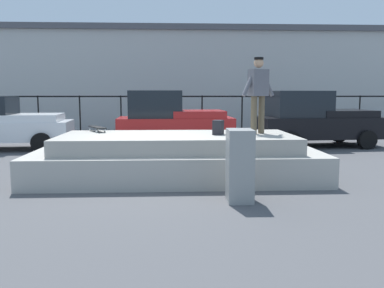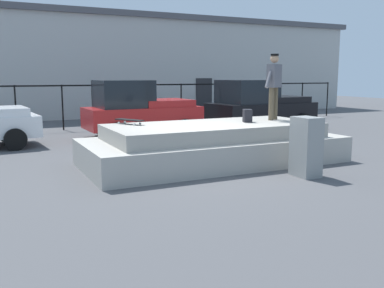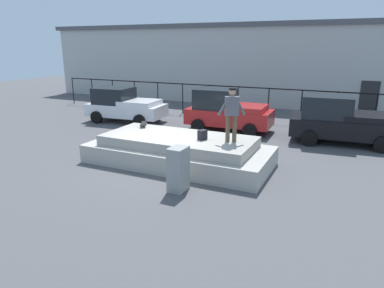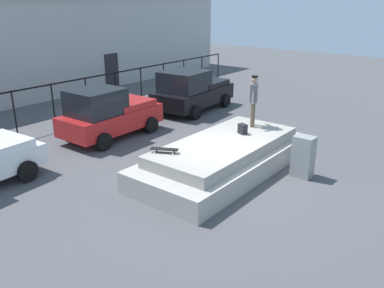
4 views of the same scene
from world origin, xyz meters
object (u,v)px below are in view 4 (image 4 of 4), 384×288
(backpack, at_px, (243,129))
(car_black_pickup_far, at_px, (192,91))
(car_red_pickup_mid, at_px, (108,113))
(skateboarder, at_px, (254,97))
(skateboard, at_px, (164,149))
(utility_box, at_px, (303,157))

(backpack, xyz_separation_m, car_black_pickup_far, (4.03, 5.30, -0.17))
(car_red_pickup_mid, bearing_deg, skateboarder, -68.97)
(backpack, distance_m, car_red_pickup_mid, 5.44)
(car_red_pickup_mid, bearing_deg, skateboard, -111.59)
(skateboard, relative_size, utility_box, 0.63)
(car_red_pickup_mid, height_order, car_black_pickup_far, car_red_pickup_mid)
(skateboarder, distance_m, car_black_pickup_far, 6.07)
(backpack, bearing_deg, car_black_pickup_far, 164.53)
(backpack, height_order, utility_box, backpack)
(skateboard, bearing_deg, utility_box, -44.05)
(backpack, xyz_separation_m, car_red_pickup_mid, (-1.05, 5.33, -0.18))
(car_black_pickup_far, bearing_deg, car_red_pickup_mid, 179.63)
(skateboard, xyz_separation_m, car_black_pickup_far, (6.86, 4.46, -0.11))
(backpack, distance_m, utility_box, 2.12)
(backpack, height_order, car_red_pickup_mid, car_red_pickup_mid)
(skateboarder, height_order, skateboard, skateboarder)
(car_red_pickup_mid, relative_size, utility_box, 3.17)
(skateboarder, height_order, car_black_pickup_far, skateboarder)
(utility_box, bearing_deg, skateboarder, 72.08)
(skateboarder, bearing_deg, car_red_pickup_mid, 111.03)
(skateboard, bearing_deg, car_red_pickup_mid, 68.41)
(skateboarder, height_order, utility_box, skateboarder)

